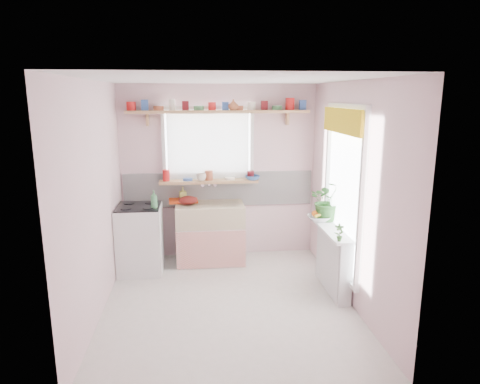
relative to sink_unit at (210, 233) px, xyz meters
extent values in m
plane|color=silver|center=(0.15, -1.29, -0.43)|extent=(3.20, 3.20, 0.00)
plane|color=white|center=(0.15, -1.29, 2.07)|extent=(3.20, 3.20, 0.00)
plane|color=beige|center=(0.15, 0.31, 0.82)|extent=(2.80, 0.00, 2.80)
plane|color=beige|center=(0.15, -2.89, 0.82)|extent=(2.80, 0.00, 2.80)
plane|color=beige|center=(-1.25, -1.29, 0.82)|extent=(0.00, 3.20, 3.20)
plane|color=beige|center=(1.55, -1.29, 0.82)|extent=(0.00, 3.20, 3.20)
cube|color=white|center=(0.15, 0.29, 0.57)|extent=(2.74, 0.03, 0.50)
cube|color=#D08790|center=(0.15, 0.29, 0.37)|extent=(2.74, 0.02, 0.12)
cube|color=white|center=(0.00, 0.30, 1.22)|extent=(1.20, 0.01, 1.00)
cube|color=white|center=(0.00, 0.24, 1.22)|extent=(1.15, 0.02, 0.95)
cube|color=white|center=(1.54, -1.09, 0.82)|extent=(0.01, 1.10, 1.90)
cube|color=gold|center=(1.46, -1.09, 1.63)|extent=(0.03, 1.20, 0.28)
cube|color=white|center=(0.00, 0.01, -0.16)|extent=(0.85, 0.55, 0.55)
cube|color=#E85444|center=(0.00, -0.27, -0.16)|extent=(0.95, 0.02, 0.53)
cube|color=beige|center=(0.00, 0.01, 0.27)|extent=(0.95, 0.55, 0.30)
cylinder|color=silver|center=(0.00, 0.26, 0.67)|extent=(0.03, 0.22, 0.03)
cube|color=white|center=(-0.95, -0.24, 0.02)|extent=(0.58, 0.58, 0.90)
cube|color=black|center=(-0.95, -0.24, 0.47)|extent=(0.56, 0.56, 0.02)
cylinder|color=black|center=(-1.09, -0.38, 0.49)|extent=(0.14, 0.14, 0.01)
cylinder|color=black|center=(-0.81, -0.38, 0.49)|extent=(0.14, 0.14, 0.01)
cylinder|color=black|center=(-1.09, -0.10, 0.49)|extent=(0.14, 0.14, 0.01)
cylinder|color=black|center=(-0.81, -0.10, 0.49)|extent=(0.14, 0.14, 0.01)
cube|color=white|center=(1.45, -1.09, -0.06)|extent=(0.15, 0.90, 0.75)
cube|color=white|center=(1.42, -1.09, 0.33)|extent=(0.22, 0.95, 0.03)
cube|color=tan|center=(0.00, 0.19, 0.71)|extent=(1.40, 0.22, 0.04)
cube|color=tan|center=(0.15, 0.18, 1.69)|extent=(2.52, 0.24, 0.04)
cylinder|color=red|center=(-1.03, 0.18, 1.77)|extent=(0.11, 0.11, 0.12)
cylinder|color=#3359A5|center=(-0.85, 0.18, 1.77)|extent=(0.11, 0.11, 0.12)
cylinder|color=#A55133|center=(-0.67, 0.18, 1.74)|extent=(0.11, 0.11, 0.06)
cylinder|color=silver|center=(-0.49, 0.18, 1.77)|extent=(0.11, 0.11, 0.12)
cylinder|color=#590F14|center=(-0.30, 0.18, 1.77)|extent=(0.11, 0.11, 0.12)
cylinder|color=#3F7F4C|center=(-0.12, 0.18, 1.74)|extent=(0.11, 0.11, 0.06)
cylinder|color=red|center=(0.06, 0.18, 1.77)|extent=(0.11, 0.11, 0.12)
cylinder|color=#3359A5|center=(0.24, 0.18, 1.77)|extent=(0.11, 0.11, 0.12)
cylinder|color=#A55133|center=(0.42, 0.18, 1.74)|extent=(0.11, 0.11, 0.06)
cylinder|color=silver|center=(0.60, 0.18, 1.77)|extent=(0.11, 0.11, 0.12)
cylinder|color=#590F14|center=(0.79, 0.18, 1.77)|extent=(0.11, 0.11, 0.12)
cylinder|color=#3F7F4C|center=(0.97, 0.18, 1.74)|extent=(0.11, 0.11, 0.06)
cylinder|color=red|center=(1.15, 0.18, 1.77)|extent=(0.11, 0.11, 0.12)
cylinder|color=#3359A5|center=(1.33, 0.18, 1.77)|extent=(0.11, 0.11, 0.12)
cylinder|color=red|center=(-0.62, 0.19, 0.79)|extent=(0.11, 0.11, 0.12)
cylinder|color=#3359A5|center=(-0.31, 0.19, 0.79)|extent=(0.11, 0.11, 0.12)
cylinder|color=#A55133|center=(0.00, 0.19, 0.76)|extent=(0.11, 0.11, 0.06)
cylinder|color=silver|center=(0.31, 0.19, 0.79)|extent=(0.11, 0.11, 0.12)
cylinder|color=#590F14|center=(0.62, 0.19, 0.79)|extent=(0.11, 0.11, 0.12)
cube|color=#F24815|center=(-0.38, 0.21, 0.44)|extent=(0.43, 0.34, 0.04)
ellipsoid|color=#51100E|center=(-0.30, 0.02, 0.48)|extent=(0.33, 0.33, 0.12)
imported|color=#2B5D25|center=(1.48, -0.69, 0.60)|extent=(0.51, 0.45, 0.52)
imported|color=silver|center=(1.36, -0.72, 0.38)|extent=(0.32, 0.32, 0.07)
imported|color=#315B24|center=(1.36, -1.49, 0.44)|extent=(0.11, 0.08, 0.20)
imported|color=#CBCB5A|center=(-0.38, 0.21, 0.53)|extent=(0.11, 0.11, 0.21)
imported|color=silver|center=(-0.11, 0.13, 0.78)|extent=(0.15, 0.15, 0.11)
imported|color=#2F5D9B|center=(0.62, 0.13, 0.76)|extent=(0.27, 0.27, 0.07)
imported|color=#99522F|center=(0.35, 0.12, 1.78)|extent=(0.16, 0.16, 0.15)
imported|color=#458B57|center=(-0.73, -0.38, 0.60)|extent=(0.12, 0.12, 0.23)
sphere|color=orange|center=(1.36, -0.72, 0.44)|extent=(0.08, 0.08, 0.08)
sphere|color=orange|center=(1.42, -0.69, 0.44)|extent=(0.08, 0.08, 0.08)
sphere|color=orange|center=(1.31, -0.70, 0.44)|extent=(0.08, 0.08, 0.08)
cylinder|color=yellow|center=(1.38, -0.77, 0.45)|extent=(0.18, 0.04, 0.10)
camera|label=1|loc=(-0.20, -5.81, 1.91)|focal=32.00mm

